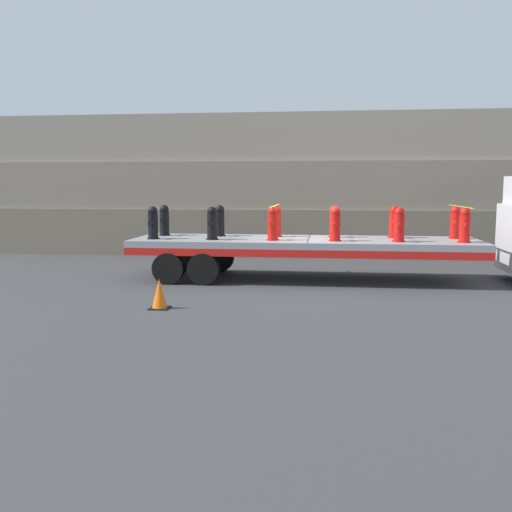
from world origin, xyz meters
TOP-DOWN VIEW (x-y plane):
  - ground_plane at (0.00, 0.00)m, footprint 120.00×120.00m
  - rock_cliff at (0.00, 6.39)m, footprint 60.00×3.30m
  - flatbed_trailer at (-0.49, 0.00)m, footprint 9.54×2.66m
  - fire_hydrant_black_near_0 at (-4.17, -0.56)m, footprint 0.35×0.56m
  - fire_hydrant_black_far_0 at (-4.17, 0.56)m, footprint 0.35×0.56m
  - fire_hydrant_black_near_1 at (-2.50, -0.56)m, footprint 0.35×0.56m
  - fire_hydrant_black_far_1 at (-2.50, 0.56)m, footprint 0.35×0.56m
  - fire_hydrant_red_near_2 at (-0.83, -0.56)m, footprint 0.35×0.56m
  - fire_hydrant_red_far_2 at (-0.83, 0.56)m, footprint 0.35×0.56m
  - fire_hydrant_red_near_3 at (0.83, -0.56)m, footprint 0.35×0.56m
  - fire_hydrant_red_far_3 at (0.83, 0.56)m, footprint 0.35×0.56m
  - fire_hydrant_red_near_4 at (2.50, -0.56)m, footprint 0.35×0.56m
  - fire_hydrant_red_far_4 at (2.50, 0.56)m, footprint 0.35×0.56m
  - fire_hydrant_red_near_5 at (4.17, -0.56)m, footprint 0.35×0.56m
  - fire_hydrant_red_far_5 at (4.17, 0.56)m, footprint 0.35×0.56m
  - cargo_strap_rear at (-0.83, 0.00)m, footprint 0.05×2.76m
  - cargo_strap_middle at (4.17, 0.00)m, footprint 0.05×2.76m
  - traffic_cone at (-2.93, -4.20)m, footprint 0.42×0.42m

SIDE VIEW (x-z plane):
  - ground_plane at x=0.00m, z-range 0.00..0.00m
  - traffic_cone at x=-2.93m, z-range -0.01..0.64m
  - flatbed_trailer at x=-0.49m, z-range 0.38..1.53m
  - fire_hydrant_black_near_0 at x=-4.17m, z-range 1.14..2.05m
  - fire_hydrant_black_far_0 at x=-4.17m, z-range 1.14..2.05m
  - fire_hydrant_black_near_1 at x=-2.50m, z-range 1.14..2.05m
  - fire_hydrant_black_far_1 at x=-2.50m, z-range 1.14..2.05m
  - fire_hydrant_red_near_2 at x=-0.83m, z-range 1.14..2.05m
  - fire_hydrant_red_far_2 at x=-0.83m, z-range 1.14..2.05m
  - fire_hydrant_red_near_3 at x=0.83m, z-range 1.14..2.05m
  - fire_hydrant_red_far_3 at x=0.83m, z-range 1.14..2.05m
  - fire_hydrant_red_near_4 at x=2.50m, z-range 1.14..2.05m
  - fire_hydrant_red_far_4 at x=2.50m, z-range 1.14..2.05m
  - fire_hydrant_red_near_5 at x=4.17m, z-range 1.14..2.05m
  - fire_hydrant_red_far_5 at x=4.17m, z-range 1.14..2.05m
  - cargo_strap_rear at x=-0.83m, z-range 2.06..2.07m
  - cargo_strap_middle at x=4.17m, z-range 2.06..2.07m
  - rock_cliff at x=0.00m, z-range 0.00..5.26m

